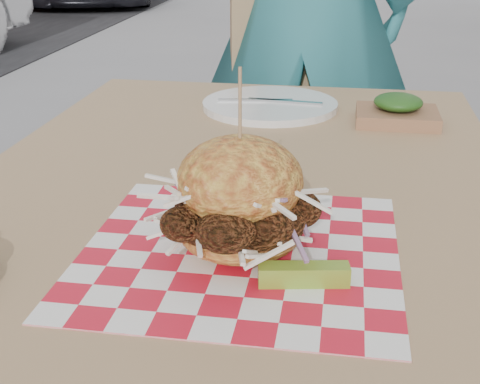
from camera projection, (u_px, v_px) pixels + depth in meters
The scene contains 7 objects.
patio_table at pixel (237, 230), 1.00m from camera, with size 0.80×1.20×0.75m.
patio_chair at pixel (285, 113), 2.02m from camera, with size 0.53×0.53×0.95m.
paper_liner at pixel (240, 251), 0.77m from camera, with size 0.36×0.36×0.00m, color red.
sandwich at pixel (240, 204), 0.75m from camera, with size 0.19×0.19×0.21m.
pickle_spear at pixel (304, 275), 0.70m from camera, with size 0.10×0.02×0.02m, color olive.
place_setting at pixel (270, 105), 1.34m from camera, with size 0.27×0.27×0.02m.
kraft_tray at pixel (397, 111), 1.24m from camera, with size 0.15×0.12×0.06m.
Camera 1 is at (0.01, -0.58, 1.11)m, focal length 50.00 mm.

